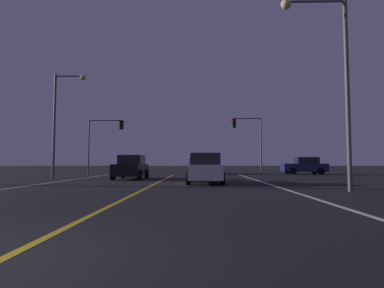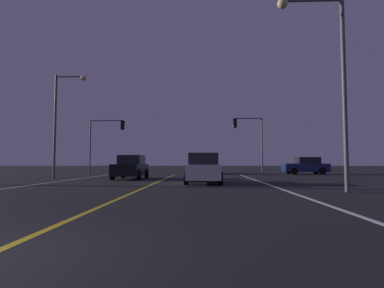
% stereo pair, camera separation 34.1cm
% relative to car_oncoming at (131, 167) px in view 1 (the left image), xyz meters
% --- Properties ---
extents(lane_edge_right, '(0.16, 31.69, 0.01)m').
position_rel_car_oncoming_xyz_m(lane_edge_right, '(8.66, -8.39, -0.82)').
color(lane_edge_right, silver).
rests_on(lane_edge_right, ground).
extents(lane_edge_left, '(0.16, 31.69, 0.01)m').
position_rel_car_oncoming_xyz_m(lane_edge_left, '(-3.80, -8.39, -0.82)').
color(lane_edge_left, silver).
rests_on(lane_edge_left, ground).
extents(lane_center_divider, '(0.16, 31.69, 0.01)m').
position_rel_car_oncoming_xyz_m(lane_center_divider, '(2.43, -8.39, -0.82)').
color(lane_center_divider, gold).
rests_on(lane_center_divider, ground).
extents(car_oncoming, '(2.02, 4.30, 1.70)m').
position_rel_car_oncoming_xyz_m(car_oncoming, '(0.00, 0.00, 0.00)').
color(car_oncoming, black).
rests_on(car_oncoming, ground).
extents(car_crossing_side, '(4.30, 2.02, 1.70)m').
position_rel_car_oncoming_xyz_m(car_crossing_side, '(15.38, 9.12, 0.00)').
color(car_crossing_side, black).
rests_on(car_crossing_side, ground).
extents(car_ahead_far, '(2.02, 4.30, 1.70)m').
position_rel_car_oncoming_xyz_m(car_ahead_far, '(4.71, 9.87, 0.00)').
color(car_ahead_far, black).
rests_on(car_ahead_far, ground).
extents(car_lead_same_lane, '(2.02, 4.30, 1.70)m').
position_rel_car_oncoming_xyz_m(car_lead_same_lane, '(5.19, -4.34, 0.00)').
color(car_lead_same_lane, black).
rests_on(car_lead_same_lane, ground).
extents(traffic_light_near_right, '(2.89, 0.36, 5.50)m').
position_rel_car_oncoming_xyz_m(traffic_light_near_right, '(9.52, 7.95, 3.25)').
color(traffic_light_near_right, '#4C4C51').
rests_on(traffic_light_near_right, ground).
extents(traffic_light_near_left, '(3.53, 0.36, 5.35)m').
position_rel_car_oncoming_xyz_m(traffic_light_near_left, '(-4.31, 7.95, 3.18)').
color(traffic_light_near_left, '#4C4C51').
rests_on(traffic_light_near_left, ground).
extents(street_lamp_right_near, '(2.75, 0.44, 8.08)m').
position_rel_car_oncoming_xyz_m(street_lamp_right_near, '(10.32, -9.24, 4.34)').
color(street_lamp_right_near, '#4C4C51').
rests_on(street_lamp_right_near, ground).
extents(street_lamp_left_mid, '(2.43, 0.44, 7.90)m').
position_rel_car_oncoming_xyz_m(street_lamp_left_mid, '(-5.54, 0.96, 4.22)').
color(street_lamp_left_mid, '#4C4C51').
rests_on(street_lamp_left_mid, ground).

